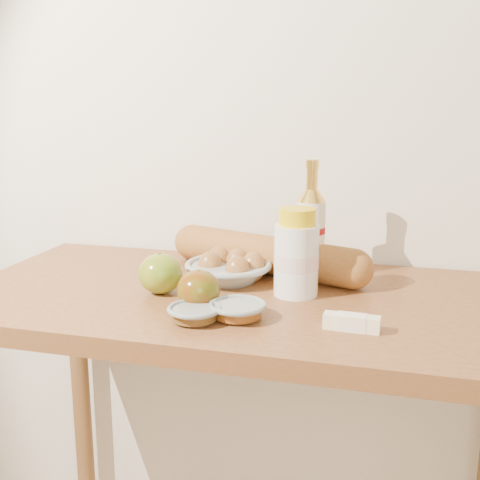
# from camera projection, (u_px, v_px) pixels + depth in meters

# --- Properties ---
(back_wall) EXTENTS (3.50, 0.02, 2.60)m
(back_wall) POSITION_uv_depth(u_px,v_px,m) (278.00, 97.00, 1.47)
(back_wall) COLOR white
(back_wall) RESTS_ON ground
(table) EXTENTS (1.20, 0.60, 0.90)m
(table) POSITION_uv_depth(u_px,v_px,m) (244.00, 348.00, 1.28)
(table) COLOR #935C2F
(table) RESTS_ON ground
(bourbon_bottle) EXTENTS (0.07, 0.07, 0.27)m
(bourbon_bottle) POSITION_uv_depth(u_px,v_px,m) (311.00, 231.00, 1.34)
(bourbon_bottle) COLOR white
(bourbon_bottle) RESTS_ON table
(cream_bottle) EXTENTS (0.09, 0.09, 0.18)m
(cream_bottle) POSITION_uv_depth(u_px,v_px,m) (296.00, 255.00, 1.22)
(cream_bottle) COLOR white
(cream_bottle) RESTS_ON table
(egg_bowl) EXTENTS (0.24, 0.24, 0.07)m
(egg_bowl) POSITION_uv_depth(u_px,v_px,m) (229.00, 269.00, 1.33)
(egg_bowl) COLOR #94A29E
(egg_bowl) RESTS_ON table
(baguette) EXTENTS (0.52, 0.26, 0.09)m
(baguette) POSITION_uv_depth(u_px,v_px,m) (266.00, 254.00, 1.39)
(baguette) COLOR #B47737
(baguette) RESTS_ON table
(apple_yellowgreen) EXTENTS (0.11, 0.11, 0.08)m
(apple_yellowgreen) POSITION_uv_depth(u_px,v_px,m) (160.00, 273.00, 1.24)
(apple_yellowgreen) COLOR olive
(apple_yellowgreen) RESTS_ON table
(apple_redgreen_front) EXTENTS (0.10, 0.10, 0.08)m
(apple_redgreen_front) POSITION_uv_depth(u_px,v_px,m) (199.00, 290.00, 1.15)
(apple_redgreen_front) COLOR maroon
(apple_redgreen_front) RESTS_ON table
(sugar_bowl) EXTENTS (0.12, 0.12, 0.03)m
(sugar_bowl) POSITION_uv_depth(u_px,v_px,m) (194.00, 313.00, 1.09)
(sugar_bowl) COLOR gray
(sugar_bowl) RESTS_ON table
(syrup_bowl) EXTENTS (0.11, 0.11, 0.03)m
(syrup_bowl) POSITION_uv_depth(u_px,v_px,m) (238.00, 310.00, 1.10)
(syrup_bowl) COLOR gray
(syrup_bowl) RESTS_ON table
(butter_stick) EXTENTS (0.10, 0.03, 0.03)m
(butter_stick) POSITION_uv_depth(u_px,v_px,m) (352.00, 323.00, 1.05)
(butter_stick) COLOR #FCF1C3
(butter_stick) RESTS_ON table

